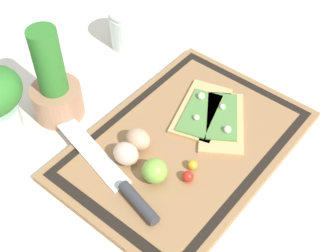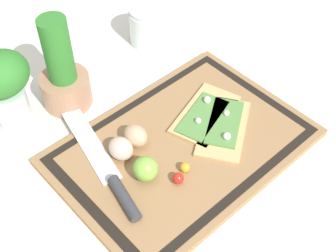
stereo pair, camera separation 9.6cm
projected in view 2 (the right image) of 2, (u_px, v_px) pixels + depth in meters
name	position (u px, v px, depth m)	size (l,w,h in m)	color
ground_plane	(182.00, 149.00, 0.97)	(6.00, 6.00, 0.00)	silver
cutting_board	(183.00, 146.00, 0.96)	(0.51, 0.36, 0.02)	#997047
pizza_slice_near	(224.00, 127.00, 0.98)	(0.20, 0.17, 0.02)	tan
pizza_slice_far	(205.00, 114.00, 1.00)	(0.19, 0.14, 0.02)	tan
knife	(112.00, 178.00, 0.89)	(0.10, 0.31, 0.02)	silver
egg_brown	(136.00, 136.00, 0.94)	(0.04, 0.05, 0.04)	tan
egg_pink	(121.00, 149.00, 0.92)	(0.04, 0.05, 0.04)	beige
lime	(145.00, 169.00, 0.88)	(0.05, 0.05, 0.05)	#7FB742
cherry_tomato_red	(178.00, 178.00, 0.88)	(0.02, 0.02, 0.02)	red
cherry_tomato_yellow	(185.00, 167.00, 0.90)	(0.02, 0.02, 0.02)	gold
herb_pot	(63.00, 76.00, 1.01)	(0.11, 0.11, 0.22)	#AD7A5B
sauce_jar	(148.00, 28.00, 1.18)	(0.09, 0.09, 0.10)	silver
herb_glass	(4.00, 84.00, 0.94)	(0.12, 0.10, 0.19)	silver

